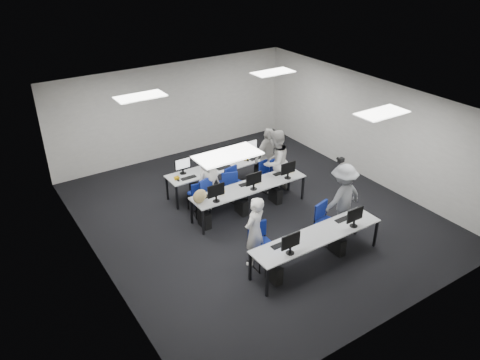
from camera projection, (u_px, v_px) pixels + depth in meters
room at (254, 162)px, 11.48m from camera, size 9.00×9.02×3.00m
ceiling_panels at (255, 104)px, 10.78m from camera, size 5.20×4.60×0.02m
desk_front at (317, 237)px, 10.10m from camera, size 3.20×0.70×0.73m
desk_mid at (250, 188)px, 12.02m from camera, size 3.20×0.70×0.73m
desk_back at (221, 168)px, 13.05m from camera, size 3.20×0.70×0.73m
equipment_front at (310, 252)px, 10.14m from camera, size 2.51×0.41×1.19m
equipment_mid at (244, 201)px, 12.06m from camera, size 2.91×0.41×1.19m
equipment_back at (227, 176)px, 13.31m from camera, size 2.91×0.41×1.19m
chair_0 at (262, 252)px, 10.22m from camera, size 0.49×0.54×0.98m
chair_1 at (326, 230)px, 10.99m from camera, size 0.59×0.62×0.98m
chair_2 at (201, 206)px, 12.06m from camera, size 0.48×0.51×0.81m
chair_3 at (236, 190)px, 12.69m from camera, size 0.55×0.58×0.93m
chair_4 at (268, 182)px, 13.17m from camera, size 0.51×0.54×0.87m
chair_5 at (201, 199)px, 12.25m from camera, size 0.61×0.64×0.98m
chair_6 at (228, 190)px, 12.71m from camera, size 0.59×0.61×0.92m
chair_7 at (270, 176)px, 13.42m from camera, size 0.55×0.58×0.93m
handbag at (200, 196)px, 11.22m from camera, size 0.47×0.38×0.33m
student_0 at (255, 231)px, 10.02m from camera, size 0.71×0.59×1.65m
student_1 at (275, 162)px, 12.82m from camera, size 1.04×0.90×1.84m
student_2 at (208, 181)px, 12.19m from camera, size 0.85×0.67×1.52m
student_3 at (268, 157)px, 13.22m from camera, size 1.08×0.65×1.73m
photographer at (342, 198)px, 11.20m from camera, size 1.14×0.67×1.74m
dslr_camera at (341, 160)px, 10.90m from camera, size 0.14×0.18×0.10m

